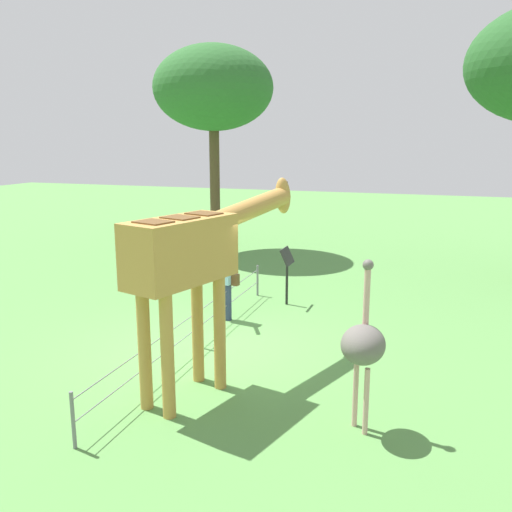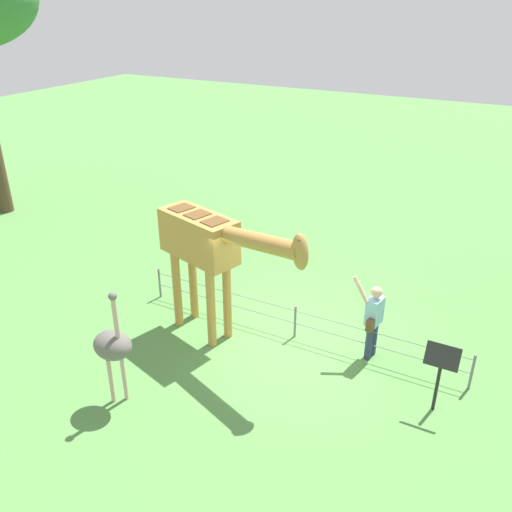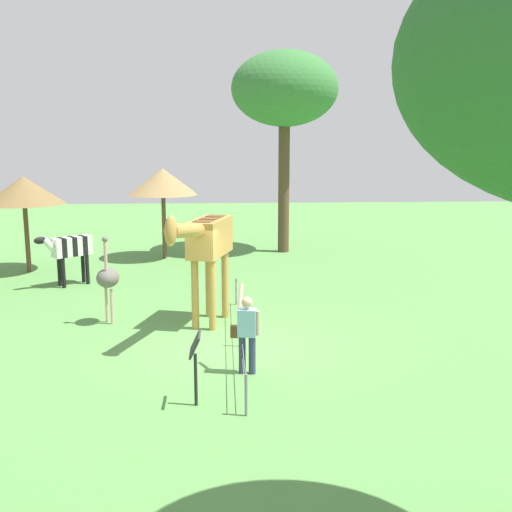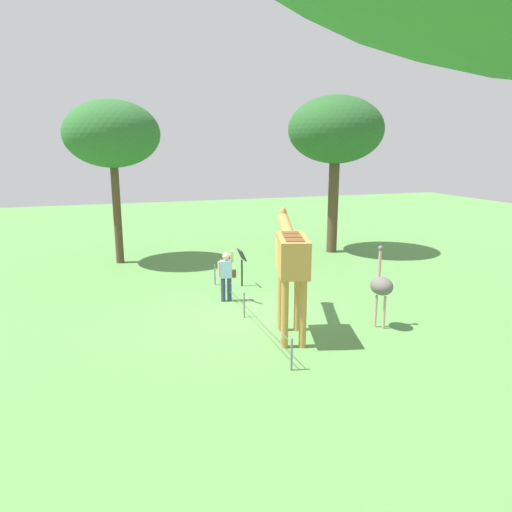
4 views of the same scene
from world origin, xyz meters
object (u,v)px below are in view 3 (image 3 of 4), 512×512
Objects in this scene: visitor at (247,330)px; shade_hut_near at (24,191)px; giraffe at (206,244)px; info_sign at (195,354)px; zebra at (70,249)px; ostrich at (108,278)px; tree_west at (285,91)px; shade_hut_far at (163,182)px.

visitor is 0.53× the size of shade_hut_near.
giraffe is 2.75× the size of info_sign.
ostrich is at bearing 24.89° from zebra.
zebra is at bearing -145.54° from visitor.
shade_hut_near is at bearing -143.51° from visitor.
giraffe reaches higher than ostrich.
giraffe is 0.46× the size of tree_west.
visitor is 9.27m from zebra.
ostrich is (-3.52, -3.33, 0.27)m from visitor.
giraffe is 6.35m from zebra.
shade_hut_far is at bearing -76.52° from tree_west.
visitor is 0.22× the size of tree_west.
shade_hut_far is at bearing 115.56° from shade_hut_near.
visitor is 0.51× the size of shade_hut_far.
shade_hut_near is at bearing -64.44° from shade_hut_far.
info_sign is at bearing -11.61° from tree_west.
zebra is 0.74× the size of ostrich.
shade_hut_near is at bearing -70.38° from tree_west.
tree_west reaches higher than shade_hut_far.
tree_west is at bearing 163.76° from giraffe.
zebra is at bearing -135.63° from giraffe.
shade_hut_near is at bearing -148.09° from ostrich.
shade_hut_far is 2.62× the size of info_sign.
shade_hut_far is (-2.16, 4.51, 0.12)m from shade_hut_near.
tree_west is (-5.39, 7.27, 5.23)m from zebra.
giraffe is at bearing -16.24° from tree_west.
giraffe is 2.18× the size of zebra.
zebra is 4.54m from ostrich.
ostrich is at bearing -4.35° from shade_hut_far.
tree_west reaches higher than info_sign.
zebra is 10.05m from info_sign.
ostrich is (4.12, 1.91, 0.01)m from zebra.
ostrich is at bearing 31.91° from shade_hut_near.
ostrich is 12.10m from tree_west.
visitor is at bearing 36.49° from shade_hut_near.
giraffe is 11.16m from tree_west.
shade_hut_near is 12.96m from info_sign.
zebra is 5.28m from shade_hut_far.
visitor is 14.29m from tree_west.
info_sign is (1.44, -0.95, 0.05)m from visitor.
shade_hut_far is 5.95m from tree_west.
shade_hut_far is at bearing -168.12° from giraffe.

